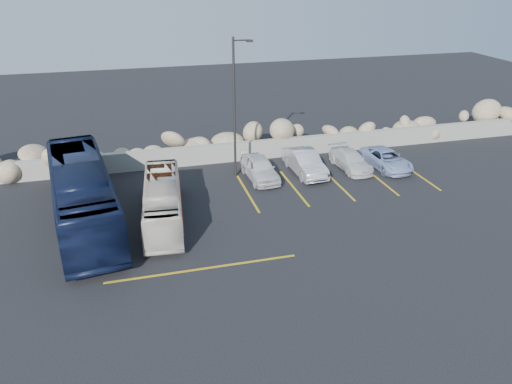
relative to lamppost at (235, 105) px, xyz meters
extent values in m
plane|color=black|center=(-2.56, -9.50, -4.30)|extent=(90.00, 90.00, 0.00)
cube|color=#98978A|center=(-2.56, 2.50, -3.70)|extent=(60.00, 0.40, 1.20)
cube|color=gold|center=(-5.06, -2.50, -4.29)|extent=(0.12, 5.00, 0.01)
cube|color=gold|center=(0.04, -2.50, -4.29)|extent=(0.12, 5.00, 0.01)
cube|color=gold|center=(2.74, -2.50, -4.29)|extent=(0.12, 5.00, 0.01)
cube|color=gold|center=(5.34, -2.50, -4.29)|extent=(0.12, 5.00, 0.01)
cube|color=gold|center=(7.94, -2.50, -4.29)|extent=(0.12, 5.00, 0.01)
cube|color=gold|center=(10.54, -2.50, -4.29)|extent=(0.12, 5.00, 0.01)
cube|color=gold|center=(-3.56, -9.30, -4.29)|extent=(8.00, 0.12, 0.01)
cylinder|color=#312D2B|center=(-0.06, 0.00, -0.30)|extent=(0.14, 0.14, 8.00)
cylinder|color=#312D2B|center=(0.39, 0.00, 3.50)|extent=(0.90, 0.08, 0.08)
cube|color=#312D2B|center=(0.84, 0.00, 3.45)|extent=(0.35, 0.18, 0.12)
imported|color=silver|center=(-4.70, -4.52, -3.28)|extent=(2.36, 7.44, 2.04)
imported|color=#0F1834|center=(-8.39, -3.80, -2.77)|extent=(4.02, 11.17, 3.04)
imported|color=silver|center=(1.24, -0.75, -3.64)|extent=(1.75, 3.93, 1.31)
imported|color=#B5B5BA|center=(4.06, -0.64, -3.61)|extent=(1.62, 4.22, 1.37)
imported|color=silver|center=(7.01, -0.68, -3.75)|extent=(1.77, 3.86, 1.09)
imported|color=#93A6D1|center=(9.20, -1.10, -3.74)|extent=(2.15, 4.15, 1.12)
camera|label=1|loc=(-5.94, -26.72, 7.27)|focal=35.00mm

